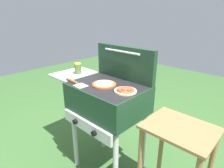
{
  "coord_description": "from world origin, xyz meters",
  "views": [
    {
      "loc": [
        1.06,
        -1.06,
        1.47
      ],
      "look_at": [
        0.05,
        0.0,
        0.92
      ],
      "focal_mm": 30.31,
      "sensor_mm": 36.0,
      "label": 1
    }
  ],
  "objects_px": {
    "pizza_pepperoni": "(125,91)",
    "spatula": "(75,83)",
    "grill": "(106,100)",
    "sauce_jar": "(78,68)",
    "prep_table": "(176,155)",
    "pizza_cheese": "(104,84)"
  },
  "relations": [
    {
      "from": "sauce_jar",
      "to": "spatula",
      "type": "bearing_deg",
      "value": -41.37
    },
    {
      "from": "prep_table",
      "to": "sauce_jar",
      "type": "bearing_deg",
      "value": 178.67
    },
    {
      "from": "pizza_cheese",
      "to": "pizza_pepperoni",
      "type": "height_order",
      "value": "same"
    },
    {
      "from": "spatula",
      "to": "prep_table",
      "type": "distance_m",
      "value": 0.96
    },
    {
      "from": "pizza_cheese",
      "to": "pizza_pepperoni",
      "type": "bearing_deg",
      "value": 3.47
    },
    {
      "from": "pizza_pepperoni",
      "to": "sauce_jar",
      "type": "bearing_deg",
      "value": 176.37
    },
    {
      "from": "pizza_pepperoni",
      "to": "prep_table",
      "type": "distance_m",
      "value": 0.58
    },
    {
      "from": "grill",
      "to": "spatula",
      "type": "xyz_separation_m",
      "value": [
        -0.2,
        -0.17,
        0.15
      ]
    },
    {
      "from": "pizza_pepperoni",
      "to": "sauce_jar",
      "type": "distance_m",
      "value": 0.65
    },
    {
      "from": "grill",
      "to": "sauce_jar",
      "type": "distance_m",
      "value": 0.47
    },
    {
      "from": "pizza_pepperoni",
      "to": "spatula",
      "type": "bearing_deg",
      "value": -159.11
    },
    {
      "from": "pizza_pepperoni",
      "to": "prep_table",
      "type": "bearing_deg",
      "value": 1.96
    },
    {
      "from": "pizza_pepperoni",
      "to": "prep_table",
      "type": "height_order",
      "value": "pizza_pepperoni"
    },
    {
      "from": "sauce_jar",
      "to": "pizza_cheese",
      "type": "bearing_deg",
      "value": -7.27
    },
    {
      "from": "sauce_jar",
      "to": "spatula",
      "type": "height_order",
      "value": "sauce_jar"
    },
    {
      "from": "spatula",
      "to": "pizza_pepperoni",
      "type": "bearing_deg",
      "value": 20.89
    },
    {
      "from": "sauce_jar",
      "to": "spatula",
      "type": "relative_size",
      "value": 0.4
    },
    {
      "from": "sauce_jar",
      "to": "spatula",
      "type": "xyz_separation_m",
      "value": [
        0.23,
        -0.2,
        -0.04
      ]
    },
    {
      "from": "spatula",
      "to": "prep_table",
      "type": "bearing_deg",
      "value": 11.38
    },
    {
      "from": "grill",
      "to": "spatula",
      "type": "distance_m",
      "value": 0.31
    },
    {
      "from": "sauce_jar",
      "to": "prep_table",
      "type": "height_order",
      "value": "sauce_jar"
    },
    {
      "from": "grill",
      "to": "pizza_cheese",
      "type": "relative_size",
      "value": 4.71
    }
  ]
}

